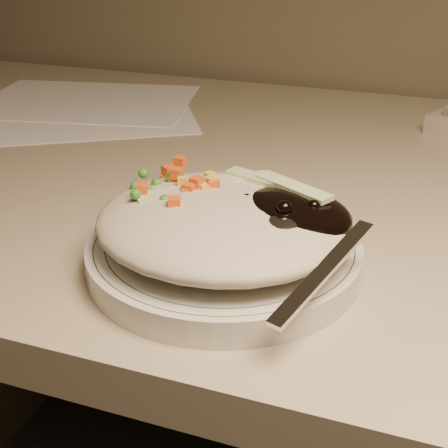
% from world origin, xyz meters
% --- Properties ---
extents(desk, '(1.40, 0.70, 0.74)m').
position_xyz_m(desk, '(0.00, 1.38, 0.54)').
color(desk, tan).
rests_on(desk, ground).
extents(plate, '(0.21, 0.21, 0.02)m').
position_xyz_m(plate, '(-0.06, 1.17, 0.75)').
color(plate, silver).
rests_on(plate, desk).
extents(plate_rim, '(0.20, 0.20, 0.00)m').
position_xyz_m(plate_rim, '(-0.06, 1.17, 0.76)').
color(plate_rim, '#144723').
rests_on(plate_rim, plate).
extents(meal, '(0.21, 0.19, 0.05)m').
position_xyz_m(meal, '(-0.05, 1.16, 0.78)').
color(meal, '#ADA68D').
rests_on(meal, plate).
extents(papers, '(0.38, 0.37, 0.00)m').
position_xyz_m(papers, '(-0.39, 1.51, 0.74)').
color(papers, white).
rests_on(papers, desk).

